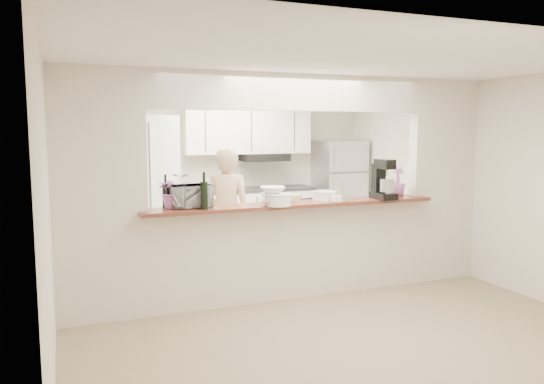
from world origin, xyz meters
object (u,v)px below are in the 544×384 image
refrigerator (339,190)px  person (226,215)px  stand_mixer (383,181)px  toaster_oven (190,196)px

refrigerator → person: refrigerator is taller
stand_mixer → person: (-1.60, 1.01, -0.46)m
toaster_oven → person: bearing=49.0°
refrigerator → stand_mixer: size_ratio=3.66×
toaster_oven → stand_mixer: stand_mixer is taller
refrigerator → toaster_oven: size_ratio=4.02×
refrigerator → stand_mixer: (-0.96, -2.78, 0.45)m
stand_mixer → person: 1.95m
toaster_oven → person: size_ratio=0.25×
person → stand_mixer: bearing=166.2°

